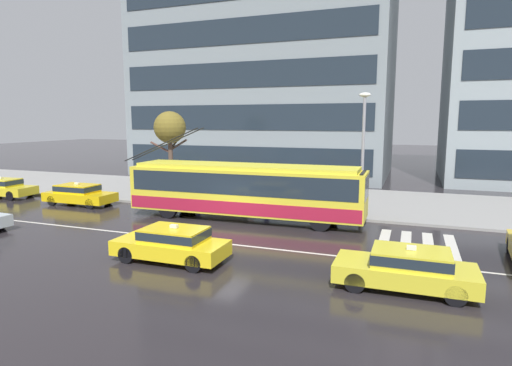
# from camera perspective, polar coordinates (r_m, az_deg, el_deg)

# --- Properties ---
(ground_plane) EXTENTS (160.00, 160.00, 0.00)m
(ground_plane) POSITION_cam_1_polar(r_m,az_deg,el_deg) (19.63, -5.12, -6.94)
(ground_plane) COLOR #252125
(sidewalk_slab) EXTENTS (80.00, 10.00, 0.14)m
(sidewalk_slab) POSITION_cam_1_polar(r_m,az_deg,el_deg) (28.64, 3.43, -1.90)
(sidewalk_slab) COLOR gray
(sidewalk_slab) RESTS_ON ground_plane
(crosswalk_stripe_edge_near) EXTENTS (0.44, 4.40, 0.01)m
(crosswalk_stripe_edge_near) POSITION_cam_1_polar(r_m,az_deg,el_deg) (19.25, 16.79, -7.56)
(crosswalk_stripe_edge_near) COLOR beige
(crosswalk_stripe_edge_near) RESTS_ON ground_plane
(crosswalk_stripe_inner_a) EXTENTS (0.44, 4.40, 0.01)m
(crosswalk_stripe_inner_a) POSITION_cam_1_polar(r_m,az_deg,el_deg) (19.22, 19.49, -7.71)
(crosswalk_stripe_inner_a) COLOR beige
(crosswalk_stripe_inner_a) RESTS_ON ground_plane
(crosswalk_stripe_center) EXTENTS (0.44, 4.40, 0.01)m
(crosswalk_stripe_center) POSITION_cam_1_polar(r_m,az_deg,el_deg) (19.24, 22.19, -7.84)
(crosswalk_stripe_center) COLOR beige
(crosswalk_stripe_center) RESTS_ON ground_plane
(crosswalk_stripe_inner_b) EXTENTS (0.44, 4.40, 0.01)m
(crosswalk_stripe_inner_b) POSITION_cam_1_polar(r_m,az_deg,el_deg) (19.30, 24.88, -7.96)
(crosswalk_stripe_inner_b) COLOR beige
(crosswalk_stripe_inner_b) RESTS_ON ground_plane
(lane_centre_line) EXTENTS (72.00, 0.14, 0.01)m
(lane_centre_line) POSITION_cam_1_polar(r_m,az_deg,el_deg) (18.59, -6.73, -7.83)
(lane_centre_line) COLOR silver
(lane_centre_line) RESTS_ON ground_plane
(trolleybus) EXTENTS (13.42, 2.75, 4.83)m
(trolleybus) POSITION_cam_1_polar(r_m,az_deg,el_deg) (22.24, -1.48, -0.86)
(trolleybus) COLOR yellow
(trolleybus) RESTS_ON ground_plane
(taxi_oncoming_near) EXTENTS (4.21, 1.78, 1.39)m
(taxi_oncoming_near) POSITION_cam_1_polar(r_m,az_deg,el_deg) (16.14, -11.23, -7.87)
(taxi_oncoming_near) COLOR yellow
(taxi_oncoming_near) RESTS_ON ground_plane
(taxi_far_behind) EXTENTS (4.48, 1.99, 1.39)m
(taxi_far_behind) POSITION_cam_1_polar(r_m,az_deg,el_deg) (33.61, -30.96, -0.47)
(taxi_far_behind) COLOR yellow
(taxi_far_behind) RESTS_ON ground_plane
(taxi_oncoming_far) EXTENTS (4.24, 1.85, 1.39)m
(taxi_oncoming_far) POSITION_cam_1_polar(r_m,az_deg,el_deg) (14.10, 19.63, -10.61)
(taxi_oncoming_far) COLOR gold
(taxi_oncoming_far) RESTS_ON ground_plane
(taxi_queued_behind_bus) EXTENTS (4.41, 1.83, 1.39)m
(taxi_queued_behind_bus) POSITION_cam_1_polar(r_m,az_deg,el_deg) (28.43, -22.71, -1.32)
(taxi_queued_behind_bus) COLOR yellow
(taxi_queued_behind_bus) RESTS_ON ground_plane
(bus_shelter) EXTENTS (3.89, 1.53, 2.47)m
(bus_shelter) POSITION_cam_1_polar(r_m,az_deg,el_deg) (26.39, -4.51, 1.36)
(bus_shelter) COLOR gray
(bus_shelter) RESTS_ON sidewalk_slab
(pedestrian_at_shelter) EXTENTS (1.26, 1.26, 2.00)m
(pedestrian_at_shelter) POSITION_cam_1_polar(r_m,az_deg,el_deg) (26.33, -0.56, 0.92)
(pedestrian_at_shelter) COLOR #46454A
(pedestrian_at_shelter) RESTS_ON sidewalk_slab
(pedestrian_approaching_curb) EXTENTS (1.43, 1.43, 2.01)m
(pedestrian_approaching_curb) POSITION_cam_1_polar(r_m,az_deg,el_deg) (25.05, 1.29, 0.52)
(pedestrian_approaching_curb) COLOR navy
(pedestrian_approaching_curb) RESTS_ON sidewalk_slab
(pedestrian_walking_past) EXTENTS (1.31, 1.31, 1.95)m
(pedestrian_walking_past) POSITION_cam_1_polar(r_m,az_deg,el_deg) (24.74, 9.79, 0.08)
(pedestrian_walking_past) COLOR #51464B
(pedestrian_walking_past) RESTS_ON sidewalk_slab
(pedestrian_waiting_by_pole) EXTENTS (1.34, 1.34, 2.03)m
(pedestrian_waiting_by_pole) POSITION_cam_1_polar(r_m,az_deg,el_deg) (27.81, -8.00, 1.34)
(pedestrian_waiting_by_pole) COLOR #302358
(pedestrian_waiting_by_pole) RESTS_ON sidewalk_slab
(street_lamp) EXTENTS (0.60, 0.32, 6.47)m
(street_lamp) POSITION_cam_1_polar(r_m,az_deg,el_deg) (22.93, 14.22, 5.15)
(street_lamp) COLOR gray
(street_lamp) RESTS_ON sidewalk_slab
(street_tree_bare) EXTENTS (2.54, 2.17, 5.67)m
(street_tree_bare) POSITION_cam_1_polar(r_m,az_deg,el_deg) (29.56, -11.52, 7.15)
(street_tree_bare) COLOR brown
(street_tree_bare) RESTS_ON sidewalk_slab
(office_tower_corner_left) EXTENTS (23.72, 14.50, 28.65)m
(office_tower_corner_left) POSITION_cam_1_polar(r_m,az_deg,el_deg) (43.84, 1.62, 20.44)
(office_tower_corner_left) COLOR gray
(office_tower_corner_left) RESTS_ON ground_plane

